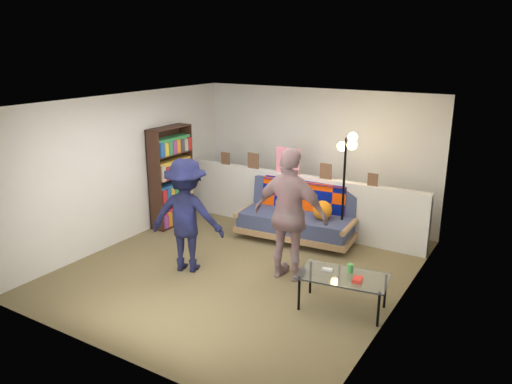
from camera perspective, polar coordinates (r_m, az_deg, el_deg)
ground at (r=7.39m, az=-1.63°, el=-8.60°), size 5.00×5.00×0.00m
room_shell at (r=7.23m, az=0.29°, el=4.86°), size 4.60×5.05×2.45m
half_wall_ledge at (r=8.66m, az=4.82°, el=-1.22°), size 4.45×0.15×1.00m
ledge_decor at (r=8.56m, az=3.52°, el=3.30°), size 2.97×0.02×0.45m
futon_sofa at (r=8.32m, az=4.95°, el=-2.81°), size 2.00×1.08×0.83m
bookshelf at (r=8.98m, az=-9.66°, el=1.41°), size 0.29×0.88×1.77m
coffee_table at (r=6.23m, az=9.99°, el=-9.64°), size 1.14×0.73×0.55m
floor_lamp at (r=7.85m, az=10.31°, el=2.79°), size 0.37×0.34×1.84m
person_left at (r=7.11m, az=-7.93°, el=-2.68°), size 1.20×0.92×1.63m
person_right at (r=6.76m, az=3.95°, el=-2.66°), size 1.09×0.46×1.84m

